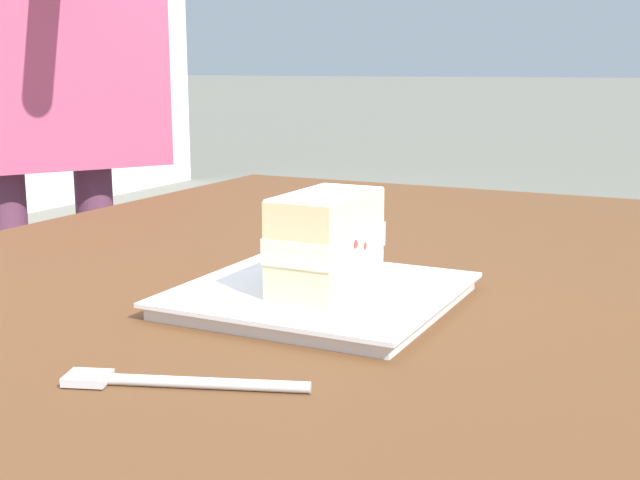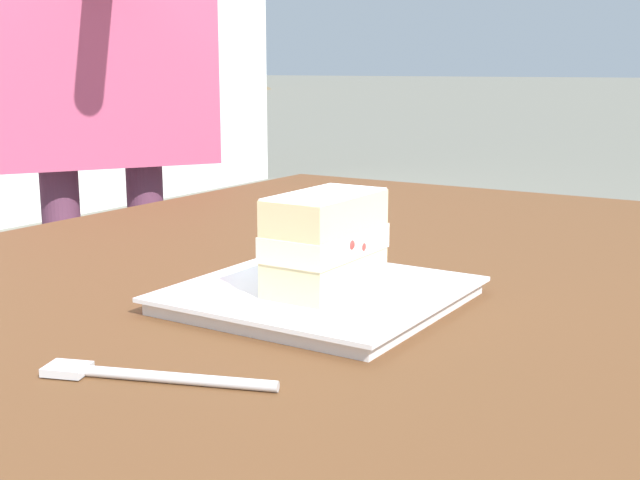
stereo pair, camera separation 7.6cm
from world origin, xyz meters
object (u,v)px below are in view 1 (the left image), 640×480
diner_person (40,28)px  dessert_plate (320,295)px  dessert_fork (169,382)px  patio_table (308,356)px  cake_slice (326,241)px

diner_person → dessert_plate: bearing=-122.1°
dessert_plate → diner_person: size_ratio=0.15×
dessert_fork → diner_person: diner_person is taller
patio_table → dessert_plate: dessert_plate is taller
patio_table → diner_person: diner_person is taller
diner_person → dessert_fork: bearing=-132.2°
cake_slice → diner_person: 1.00m
cake_slice → dessert_fork: 0.23m
dessert_plate → diner_person: bearing=57.9°
cake_slice → diner_person: bearing=58.0°
dessert_plate → diner_person: (0.52, 0.82, 0.27)m
patio_table → cake_slice: 0.24m
patio_table → dessert_fork: bearing=-167.7°
dessert_plate → cake_slice: 0.05m
dessert_fork → patio_table: bearing=12.3°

